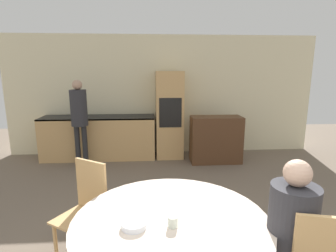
# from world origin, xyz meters

# --- Properties ---
(wall_back) EXTENTS (6.79, 0.05, 2.60)m
(wall_back) POSITION_xyz_m (0.00, 5.21, 1.30)
(wall_back) COLOR beige
(wall_back) RESTS_ON ground_plane
(kitchen_counter) EXTENTS (2.35, 0.60, 0.90)m
(kitchen_counter) POSITION_xyz_m (-1.37, 4.87, 0.46)
(kitchen_counter) COLOR tan
(kitchen_counter) RESTS_ON ground_plane
(oven_unit) EXTENTS (0.57, 0.59, 1.84)m
(oven_unit) POSITION_xyz_m (0.13, 4.88, 0.92)
(oven_unit) COLOR tan
(oven_unit) RESTS_ON ground_plane
(sideboard) EXTENTS (1.02, 0.45, 0.94)m
(sideboard) POSITION_xyz_m (1.04, 4.45, 0.47)
(sideboard) COLOR #51331E
(sideboard) RESTS_ON ground_plane
(dining_table) EXTENTS (1.48, 1.48, 0.75)m
(dining_table) POSITION_xyz_m (-0.13, 1.15, 0.58)
(dining_table) COLOR #51331E
(dining_table) RESTS_ON ground_plane
(chair_far_left) EXTENTS (0.55, 0.55, 0.98)m
(chair_far_left) POSITION_xyz_m (-0.92, 1.77, 0.55)
(chair_far_left) COLOR tan
(chair_far_left) RESTS_ON ground_plane
(person_seated) EXTENTS (0.33, 0.39, 1.27)m
(person_seated) POSITION_xyz_m (0.69, 0.92, 0.74)
(person_seated) COLOR #262628
(person_seated) RESTS_ON ground_plane
(person_standing) EXTENTS (0.31, 0.31, 1.68)m
(person_standing) POSITION_xyz_m (-1.63, 4.38, 1.05)
(person_standing) COLOR #262628
(person_standing) RESTS_ON ground_plane
(cup) EXTENTS (0.07, 0.07, 0.08)m
(cup) POSITION_xyz_m (-0.13, 1.04, 0.79)
(cup) COLOR silver
(cup) RESTS_ON dining_table
(bowl_centre) EXTENTS (0.18, 0.18, 0.04)m
(bowl_centre) POSITION_xyz_m (-0.40, 1.05, 0.78)
(bowl_centre) COLOR silver
(bowl_centre) RESTS_ON dining_table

